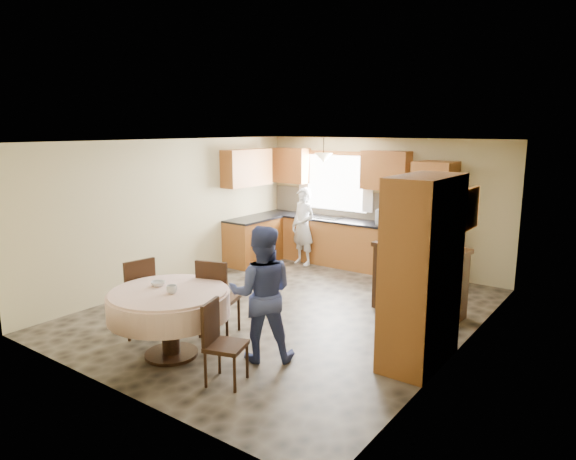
% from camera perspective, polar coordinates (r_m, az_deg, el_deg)
% --- Properties ---
extents(floor, '(5.00, 6.00, 0.01)m').
position_cam_1_polar(floor, '(7.79, 0.15, -8.88)').
color(floor, brown).
rests_on(floor, ground).
extents(ceiling, '(5.00, 6.00, 0.01)m').
position_cam_1_polar(ceiling, '(7.31, 0.16, 9.84)').
color(ceiling, white).
rests_on(ceiling, wall_back).
extents(wall_back, '(5.00, 0.02, 2.50)m').
position_cam_1_polar(wall_back, '(10.00, 10.30, 2.86)').
color(wall_back, tan).
rests_on(wall_back, floor).
extents(wall_front, '(5.00, 0.02, 2.50)m').
position_cam_1_polar(wall_front, '(5.38, -19.01, -4.83)').
color(wall_front, tan).
rests_on(wall_front, floor).
extents(wall_left, '(0.02, 6.00, 2.50)m').
position_cam_1_polar(wall_left, '(9.12, -12.69, 1.96)').
color(wall_left, tan).
rests_on(wall_left, floor).
extents(wall_right, '(0.02, 6.00, 2.50)m').
position_cam_1_polar(wall_right, '(6.35, 18.77, -2.40)').
color(wall_right, tan).
rests_on(wall_right, floor).
extents(window, '(1.40, 0.03, 1.10)m').
position_cam_1_polar(window, '(10.41, 5.34, 5.27)').
color(window, white).
rests_on(window, wall_back).
extents(curtain_left, '(0.22, 0.02, 1.15)m').
position_cam_1_polar(curtain_left, '(10.76, 1.76, 5.78)').
color(curtain_left, white).
rests_on(curtain_left, wall_back).
extents(curtain_right, '(0.22, 0.02, 1.15)m').
position_cam_1_polar(curtain_right, '(10.00, 8.91, 5.22)').
color(curtain_right, white).
rests_on(curtain_right, wall_back).
extents(base_cab_back, '(3.30, 0.60, 0.88)m').
position_cam_1_polar(base_cab_back, '(10.28, 5.14, -1.36)').
color(base_cab_back, '#B66B30').
rests_on(base_cab_back, floor).
extents(counter_back, '(3.30, 0.64, 0.04)m').
position_cam_1_polar(counter_back, '(10.19, 5.19, 1.16)').
color(counter_back, black).
rests_on(counter_back, base_cab_back).
extents(base_cab_left, '(0.60, 1.20, 0.88)m').
position_cam_1_polar(base_cab_left, '(10.33, -3.88, -1.28)').
color(base_cab_left, '#B66B30').
rests_on(base_cab_left, floor).
extents(counter_left, '(0.64, 1.20, 0.04)m').
position_cam_1_polar(counter_left, '(10.24, -3.92, 1.23)').
color(counter_left, black).
rests_on(counter_left, base_cab_left).
extents(backsplash, '(3.30, 0.02, 0.55)m').
position_cam_1_polar(backsplash, '(10.39, 6.04, 2.91)').
color(backsplash, tan).
rests_on(backsplash, wall_back).
extents(wall_cab_left, '(0.85, 0.33, 0.72)m').
position_cam_1_polar(wall_cab_left, '(10.83, 0.16, 7.20)').
color(wall_cab_left, '#AC662B').
rests_on(wall_cab_left, wall_back).
extents(wall_cab_right, '(0.90, 0.33, 0.72)m').
position_cam_1_polar(wall_cab_right, '(9.71, 10.81, 6.52)').
color(wall_cab_right, '#AC662B').
rests_on(wall_cab_right, wall_back).
extents(wall_cab_side, '(0.33, 1.20, 0.72)m').
position_cam_1_polar(wall_cab_side, '(10.20, -4.58, 6.90)').
color(wall_cab_side, '#AC662B').
rests_on(wall_cab_side, wall_left).
extents(oven_tower, '(0.66, 0.62, 2.12)m').
position_cam_1_polar(oven_tower, '(9.30, 15.80, 0.81)').
color(oven_tower, '#B66B30').
rests_on(oven_tower, floor).
extents(oven_upper, '(0.56, 0.01, 0.45)m').
position_cam_1_polar(oven_upper, '(8.98, 15.16, 1.71)').
color(oven_upper, black).
rests_on(oven_upper, oven_tower).
extents(oven_lower, '(0.56, 0.01, 0.45)m').
position_cam_1_polar(oven_lower, '(9.08, 14.99, -1.41)').
color(oven_lower, black).
rests_on(oven_lower, oven_tower).
extents(pendant, '(0.36, 0.36, 0.18)m').
position_cam_1_polar(pendant, '(9.96, 3.97, 8.02)').
color(pendant, beige).
rests_on(pendant, ceiling).
extents(sideboard, '(1.37, 0.65, 0.96)m').
position_cam_1_polar(sideboard, '(7.77, 14.37, -5.57)').
color(sideboard, '#361F0E').
rests_on(sideboard, floor).
extents(space_heater, '(0.52, 0.45, 0.60)m').
position_cam_1_polar(space_heater, '(7.73, 15.00, -7.09)').
color(space_heater, black).
rests_on(space_heater, floor).
extents(cupboard, '(0.57, 1.14, 2.18)m').
position_cam_1_polar(cupboard, '(6.01, 14.66, -4.50)').
color(cupboard, '#B66B30').
rests_on(cupboard, floor).
extents(dining_table, '(1.43, 1.43, 0.82)m').
position_cam_1_polar(dining_table, '(6.26, -13.06, -8.11)').
color(dining_table, '#361F0E').
rests_on(dining_table, floor).
extents(chair_left, '(0.51, 0.51, 1.04)m').
position_cam_1_polar(chair_left, '(7.01, -16.49, -6.72)').
color(chair_left, '#361F0E').
rests_on(chair_left, floor).
extents(chair_back, '(0.57, 0.57, 1.04)m').
position_cam_1_polar(chair_back, '(6.73, -8.00, -7.09)').
color(chair_back, '#361F0E').
rests_on(chair_back, floor).
extents(chair_right, '(0.49, 0.49, 0.90)m').
position_cam_1_polar(chair_right, '(5.60, -7.60, -11.83)').
color(chair_right, '#361F0E').
rests_on(chair_right, floor).
extents(framed_picture, '(0.06, 0.61, 0.51)m').
position_cam_1_polar(framed_picture, '(6.52, 19.48, 2.22)').
color(framed_picture, gold).
rests_on(framed_picture, wall_right).
extents(microwave, '(0.59, 0.43, 0.30)m').
position_cam_1_polar(microwave, '(9.54, 11.54, 1.33)').
color(microwave, silver).
rests_on(microwave, counter_back).
extents(person_sink, '(0.63, 0.48, 1.54)m').
position_cam_1_polar(person_sink, '(10.13, 1.70, 0.40)').
color(person_sink, silver).
rests_on(person_sink, floor).
extents(person_dining, '(0.99, 0.95, 1.60)m').
position_cam_1_polar(person_dining, '(6.00, -2.95, -7.05)').
color(person_dining, '#3B4781').
rests_on(person_dining, floor).
extents(bowl_sideboard, '(0.23, 0.23, 0.06)m').
position_cam_1_polar(bowl_sideboard, '(7.78, 12.09, -1.60)').
color(bowl_sideboard, '#B2B2B2').
rests_on(bowl_sideboard, sideboard).
extents(bottle_sideboard, '(0.15, 0.15, 0.32)m').
position_cam_1_polar(bottle_sideboard, '(7.48, 17.66, -1.35)').
color(bottle_sideboard, silver).
rests_on(bottle_sideboard, sideboard).
extents(cup_table, '(0.13, 0.13, 0.10)m').
position_cam_1_polar(cup_table, '(6.07, -12.79, -6.46)').
color(cup_table, '#B2B2B2').
rests_on(cup_table, dining_table).
extents(bowl_table, '(0.20, 0.20, 0.06)m').
position_cam_1_polar(bowl_table, '(6.40, -14.23, -5.80)').
color(bowl_table, '#B2B2B2').
rests_on(bowl_table, dining_table).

